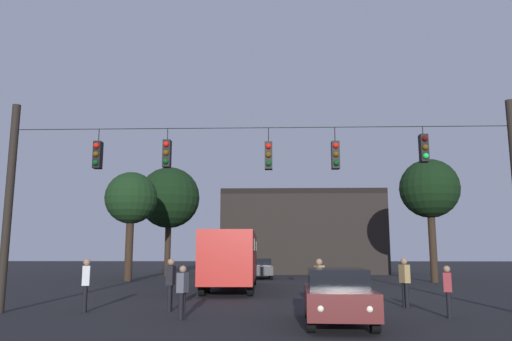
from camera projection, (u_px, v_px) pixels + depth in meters
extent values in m
plane|color=black|center=(265.00, 287.00, 28.25)|extent=(168.00, 168.00, 0.00)
cylinder|color=black|center=(8.00, 205.00, 16.72)|extent=(0.28, 0.28, 7.14)
cylinder|color=black|center=(259.00, 128.00, 16.90)|extent=(17.21, 0.02, 0.02)
cylinder|color=black|center=(99.00, 136.00, 17.03)|extent=(0.03, 0.03, 0.44)
cube|color=black|center=(98.00, 155.00, 16.92)|extent=(0.26, 0.32, 0.95)
sphere|color=red|center=(96.00, 145.00, 16.79)|extent=(0.20, 0.20, 0.20)
sphere|color=#5B3D0C|center=(96.00, 154.00, 16.74)|extent=(0.20, 0.20, 0.20)
sphere|color=#0C4219|center=(95.00, 163.00, 16.69)|extent=(0.20, 0.20, 0.20)
cylinder|color=black|center=(168.00, 135.00, 16.96)|extent=(0.03, 0.03, 0.41)
cube|color=black|center=(167.00, 154.00, 16.85)|extent=(0.26, 0.32, 0.95)
sphere|color=red|center=(166.00, 144.00, 16.72)|extent=(0.20, 0.20, 0.20)
sphere|color=#5B3D0C|center=(166.00, 153.00, 16.67)|extent=(0.20, 0.20, 0.20)
sphere|color=#0C4219|center=(166.00, 161.00, 16.62)|extent=(0.20, 0.20, 0.20)
cylinder|color=black|center=(268.00, 135.00, 16.84)|extent=(0.03, 0.03, 0.50)
cube|color=black|center=(269.00, 156.00, 16.72)|extent=(0.26, 0.32, 0.95)
sphere|color=red|center=(268.00, 146.00, 16.59)|extent=(0.20, 0.20, 0.20)
sphere|color=#5B3D0C|center=(269.00, 155.00, 16.54)|extent=(0.20, 0.20, 0.20)
sphere|color=#0C4219|center=(269.00, 163.00, 16.49)|extent=(0.20, 0.20, 0.20)
cylinder|color=black|center=(335.00, 135.00, 16.77)|extent=(0.03, 0.03, 0.50)
cube|color=black|center=(335.00, 155.00, 16.65)|extent=(0.26, 0.32, 0.95)
sphere|color=red|center=(336.00, 146.00, 16.52)|extent=(0.20, 0.20, 0.20)
sphere|color=#5B3D0C|center=(336.00, 154.00, 16.47)|extent=(0.20, 0.20, 0.20)
sphere|color=#0C4219|center=(336.00, 163.00, 16.42)|extent=(0.20, 0.20, 0.20)
cylinder|color=black|center=(423.00, 131.00, 16.70)|extent=(0.03, 0.03, 0.28)
cube|color=black|center=(424.00, 148.00, 16.59)|extent=(0.26, 0.32, 0.95)
sphere|color=#510A0A|center=(425.00, 139.00, 16.47)|extent=(0.20, 0.20, 0.20)
sphere|color=#5B3D0C|center=(425.00, 147.00, 16.42)|extent=(0.20, 0.20, 0.20)
sphere|color=#1EE04C|center=(426.00, 156.00, 16.37)|extent=(0.20, 0.20, 0.20)
cube|color=#B21E19|center=(232.00, 257.00, 26.77)|extent=(2.67, 11.04, 2.50)
cube|color=black|center=(232.00, 245.00, 26.87)|extent=(2.70, 10.38, 0.70)
cylinder|color=black|center=(218.00, 276.00, 30.49)|extent=(0.30, 1.00, 1.00)
cylinder|color=black|center=(254.00, 276.00, 30.45)|extent=(0.30, 1.00, 1.00)
cylinder|color=black|center=(207.00, 282.00, 24.41)|extent=(0.30, 1.00, 1.00)
cylinder|color=black|center=(251.00, 282.00, 24.38)|extent=(0.30, 1.00, 1.00)
cylinder|color=black|center=(202.00, 285.00, 22.46)|extent=(0.30, 1.00, 1.00)
cylinder|color=black|center=(250.00, 285.00, 22.42)|extent=(0.30, 1.00, 1.00)
cube|color=beige|center=(236.00, 246.00, 30.13)|extent=(2.57, 0.84, 0.56)
cube|color=beige|center=(229.00, 245.00, 24.16)|extent=(2.57, 0.84, 0.56)
cube|color=#511919|center=(338.00, 300.00, 13.65)|extent=(2.02, 4.39, 0.68)
cube|color=black|center=(337.00, 278.00, 13.89)|extent=(1.70, 2.40, 0.52)
cylinder|color=black|center=(375.00, 320.00, 12.13)|extent=(0.25, 0.65, 0.64)
cylinder|color=black|center=(311.00, 319.00, 12.26)|extent=(0.25, 0.65, 0.64)
cylinder|color=black|center=(360.00, 307.00, 14.92)|extent=(0.25, 0.65, 0.64)
cylinder|color=black|center=(308.00, 307.00, 15.05)|extent=(0.25, 0.65, 0.64)
sphere|color=white|center=(370.00, 309.00, 11.54)|extent=(0.18, 0.18, 0.18)
sphere|color=white|center=(320.00, 309.00, 11.63)|extent=(0.18, 0.18, 0.18)
cube|color=#2D2D33|center=(260.00, 270.00, 37.37)|extent=(1.95, 4.36, 0.68)
cube|color=black|center=(260.00, 262.00, 37.33)|extent=(1.66, 2.38, 0.52)
cylinder|color=black|center=(250.00, 274.00, 38.72)|extent=(0.24, 0.65, 0.64)
cylinder|color=black|center=(270.00, 274.00, 38.72)|extent=(0.24, 0.65, 0.64)
cylinder|color=black|center=(250.00, 275.00, 35.92)|extent=(0.24, 0.65, 0.64)
cylinder|color=black|center=(271.00, 275.00, 35.92)|extent=(0.24, 0.65, 0.64)
sphere|color=white|center=(253.00, 269.00, 39.44)|extent=(0.18, 0.18, 0.18)
sphere|color=white|center=(267.00, 269.00, 39.45)|extent=(0.18, 0.18, 0.18)
cylinder|color=black|center=(319.00, 296.00, 17.36)|extent=(0.14, 0.14, 0.87)
cylinder|color=black|center=(321.00, 297.00, 17.21)|extent=(0.14, 0.14, 0.87)
cube|color=#997F4C|center=(319.00, 275.00, 17.41)|extent=(0.36, 0.42, 0.65)
sphere|color=#8C6B51|center=(319.00, 262.00, 17.48)|extent=(0.24, 0.24, 0.24)
cylinder|color=black|center=(449.00, 305.00, 14.94)|extent=(0.14, 0.14, 0.78)
cylinder|color=black|center=(449.00, 305.00, 15.09)|extent=(0.14, 0.14, 0.78)
cube|color=maroon|center=(447.00, 282.00, 15.13)|extent=(0.34, 0.42, 0.58)
sphere|color=#8C6B51|center=(447.00, 269.00, 15.19)|extent=(0.21, 0.21, 0.21)
cylinder|color=black|center=(181.00, 306.00, 14.57)|extent=(0.14, 0.14, 0.78)
cylinder|color=black|center=(183.00, 306.00, 14.72)|extent=(0.14, 0.14, 0.78)
cube|color=#4C4C56|center=(183.00, 283.00, 14.76)|extent=(0.33, 0.41, 0.59)
sphere|color=#8C6B51|center=(183.00, 269.00, 14.82)|extent=(0.21, 0.21, 0.21)
cylinder|color=black|center=(85.00, 299.00, 16.37)|extent=(0.14, 0.14, 0.88)
cylinder|color=black|center=(85.00, 299.00, 16.52)|extent=(0.14, 0.14, 0.88)
cube|color=silver|center=(86.00, 276.00, 16.57)|extent=(0.34, 0.41, 0.66)
sphere|color=#8C6B51|center=(87.00, 262.00, 16.64)|extent=(0.24, 0.24, 0.24)
cylinder|color=black|center=(171.00, 298.00, 16.67)|extent=(0.14, 0.14, 0.88)
cylinder|color=black|center=(169.00, 299.00, 16.52)|extent=(0.14, 0.14, 0.88)
cube|color=black|center=(171.00, 275.00, 16.72)|extent=(0.28, 0.38, 0.66)
sphere|color=#8C6B51|center=(171.00, 262.00, 16.80)|extent=(0.24, 0.24, 0.24)
cylinder|color=black|center=(407.00, 295.00, 17.71)|extent=(0.14, 0.14, 0.88)
cylinder|color=black|center=(404.00, 295.00, 17.86)|extent=(0.14, 0.14, 0.88)
cube|color=#997F4C|center=(404.00, 274.00, 17.91)|extent=(0.36, 0.42, 0.66)
sphere|color=#8C6B51|center=(404.00, 261.00, 17.98)|extent=(0.24, 0.24, 0.24)
cube|color=black|center=(301.00, 235.00, 48.13)|extent=(15.23, 8.57, 7.29)
cube|color=black|center=(301.00, 196.00, 48.77)|extent=(15.23, 8.57, 0.50)
cylinder|color=#2D2116|center=(433.00, 245.00, 33.01)|extent=(0.50, 0.50, 4.92)
sphere|color=black|center=(429.00, 188.00, 33.65)|extent=(4.05, 4.05, 4.05)
cylinder|color=#2D2116|center=(168.00, 247.00, 41.53)|extent=(0.51, 0.51, 4.82)
sphere|color=black|center=(169.00, 198.00, 42.23)|extent=(5.26, 5.26, 5.26)
cylinder|color=#2D2116|center=(129.00, 248.00, 34.58)|extent=(0.55, 0.55, 4.56)
sphere|color=black|center=(131.00, 198.00, 35.17)|extent=(3.72, 3.72, 3.72)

